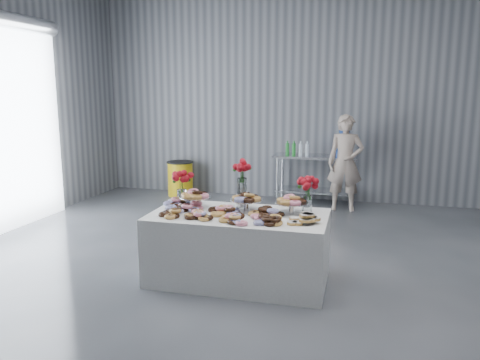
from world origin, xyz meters
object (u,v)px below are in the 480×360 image
object	(u,v)px
prep_table	(315,171)
person	(345,163)
display_table	(239,247)
trash_barrel	(180,178)
water_jug	(344,143)

from	to	relation	value
prep_table	person	distance (m)	0.67
display_table	prep_table	bearing A→B (deg)	84.03
prep_table	person	bearing A→B (deg)	-29.06
display_table	prep_table	size ratio (longest dim) A/B	1.27
display_table	trash_barrel	world-z (taller)	display_table
prep_table	person	size ratio (longest dim) A/B	0.90
prep_table	water_jug	xyz separation A→B (m)	(0.50, -0.00, 0.53)
water_jug	trash_barrel	size ratio (longest dim) A/B	0.81
display_table	person	distance (m)	3.63
display_table	water_jug	bearing A→B (deg)	76.67
display_table	prep_table	distance (m)	3.81
person	prep_table	bearing A→B (deg)	147.45
water_jug	trash_barrel	world-z (taller)	water_jug
person	trash_barrel	bearing A→B (deg)	171.04
prep_table	trash_barrel	distance (m)	2.67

